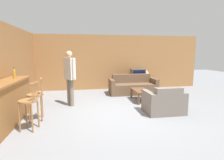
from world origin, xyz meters
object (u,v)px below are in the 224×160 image
Objects in this scene: bar_chair_near at (29,104)px; bottle at (14,73)px; armchair_near at (164,103)px; book_on_table at (143,90)px; bar_chair_mid at (36,98)px; tv_unit at (138,84)px; couch_far at (133,87)px; coffee_table at (141,92)px; table_lamp at (146,72)px; person_by_window at (70,75)px; tv at (138,74)px.

bottle is at bearing 121.80° from bar_chair_near.
book_on_table is at bearing 97.85° from armchair_near.
book_on_table is (3.36, 1.25, -0.17)m from bar_chair_mid.
tv_unit is at bearing 77.75° from book_on_table.
couch_far is 2.04× the size of coffee_table.
bar_chair_near is 5.84m from table_lamp.
bar_chair_mid is at bearing -31.11° from bottle.
bar_chair_near is 1.11× the size of coffee_table.
armchair_near reaches higher than coffee_table.
couch_far is 1.31m from book_on_table.
bar_chair_mid is at bearing -157.89° from coffee_table.
coffee_table is 0.84× the size of tv_unit.
couch_far is at bearing 37.40° from bar_chair_mid.
bar_chair_near is at bearing -133.82° from tv_unit.
person_by_window is (-3.47, -2.20, 0.19)m from table_lamp.
bar_chair_mid is at bearing -141.55° from table_lamp.
tv_unit is 3.83m from person_by_window.
tv_unit is 5.70× the size of book_on_table.
bar_chair_mid is 3.55m from armchair_near.
bar_chair_mid is at bearing 89.98° from bar_chair_near.
armchair_near is (3.53, 0.58, -0.30)m from bar_chair_near.
bar_chair_mid is 4.21m from couch_far.
tv is 0.45m from table_lamp.
coffee_table is at bearing -92.51° from couch_far.
tv is at bearing 77.73° from book_on_table.
bottle reaches higher than table_lamp.
bar_chair_mid is at bearing 179.55° from armchair_near.
tv reaches higher than couch_far.
table_lamp is (0.44, 0.00, 0.09)m from tv.
armchair_near is 2.35× the size of table_lamp.
person_by_window is at bearing -147.61° from table_lamp.
armchair_near is 1.29m from book_on_table.
tv_unit is at bearing 35.96° from person_by_window.
bottle is at bearing -150.88° from couch_far.
bottle reaches higher than bar_chair_mid.
tv is at bearing 34.32° from bottle.
bar_chair_near is 2.00m from person_by_window.
bottle is 1.40× the size of book_on_table.
bar_chair_mid reaches higher than couch_far.
bar_chair_mid is 5.44m from table_lamp.
tv reaches higher than tv_unit.
book_on_table is at bearing 12.62° from bottle.
armchair_near is 3.09m from person_by_window.
armchair_near is 3.45m from tv.
bottle is at bearing -167.38° from book_on_table.
coffee_table is 2.12m from tv_unit.
bar_chair_near is at bearing -149.47° from coffee_table.
tv_unit is 1.81× the size of tv.
bottle reaches higher than bar_chair_near.
tv is at bearing 85.17° from armchair_near.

